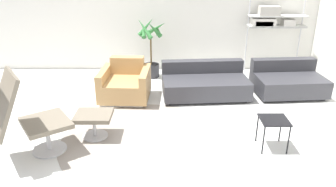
{
  "coord_description": "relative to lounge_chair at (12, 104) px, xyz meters",
  "views": [
    {
      "loc": [
        0.21,
        -4.18,
        2.38
      ],
      "look_at": [
        0.21,
        0.22,
        0.55
      ],
      "focal_mm": 35.0,
      "sensor_mm": 36.0,
      "label": 1
    }
  ],
  "objects": [
    {
      "name": "lounge_chair",
      "position": [
        0.0,
        0.0,
        0.0
      ],
      "size": [
        1.14,
        1.04,
        1.25
      ],
      "rotation": [
        0.0,
        0.0,
        -0.96
      ],
      "color": "#BCBCC1",
      "rests_on": "ground_plane"
    },
    {
      "name": "potted_plant",
      "position": [
        1.5,
        3.14,
        -0.23
      ],
      "size": [
        0.65,
        0.65,
        1.26
      ],
      "color": "#333338",
      "rests_on": "ground_plane"
    },
    {
      "name": "shelf_unit",
      "position": [
        4.05,
        3.43,
        0.39
      ],
      "size": [
        1.22,
        0.28,
        1.62
      ],
      "color": "#BCBCC1",
      "rests_on": "ground_plane"
    },
    {
      "name": "ground_plane",
      "position": [
        1.65,
        0.62,
        -0.76
      ],
      "size": [
        12.0,
        12.0,
        0.0
      ],
      "primitive_type": "plane",
      "color": "silver"
    },
    {
      "name": "couch_second",
      "position": [
        4.1,
        2.2,
        -0.54
      ],
      "size": [
        1.3,
        0.96,
        0.59
      ],
      "rotation": [
        0.0,
        0.0,
        3.22
      ],
      "color": "black",
      "rests_on": "ground_plane"
    },
    {
      "name": "wall_back",
      "position": [
        1.65,
        3.69,
        0.64
      ],
      "size": [
        12.0,
        0.09,
        2.8
      ],
      "color": "silver",
      "rests_on": "ground_plane"
    },
    {
      "name": "couch_low",
      "position": [
        2.53,
        2.09,
        -0.54
      ],
      "size": [
        1.6,
        0.99,
        0.59
      ],
      "rotation": [
        0.0,
        0.0,
        3.22
      ],
      "color": "black",
      "rests_on": "ground_plane"
    },
    {
      "name": "side_table",
      "position": [
        3.25,
        0.27,
        -0.39
      ],
      "size": [
        0.36,
        0.36,
        0.42
      ],
      "color": "black",
      "rests_on": "ground_plane"
    },
    {
      "name": "round_rug",
      "position": [
        1.56,
        0.44,
        -0.76
      ],
      "size": [
        2.43,
        2.43,
        0.01
      ],
      "color": "gray",
      "rests_on": "ground_plane"
    },
    {
      "name": "armchair_red",
      "position": [
        1.09,
        1.93,
        -0.5
      ],
      "size": [
        0.9,
        0.89,
        0.7
      ],
      "rotation": [
        0.0,
        0.0,
        3.09
      ],
      "color": "silver",
      "rests_on": "ground_plane"
    },
    {
      "name": "ottoman",
      "position": [
        0.81,
        0.56,
        -0.49
      ],
      "size": [
        0.51,
        0.44,
        0.36
      ],
      "color": "#BCBCC1",
      "rests_on": "ground_plane"
    }
  ]
}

